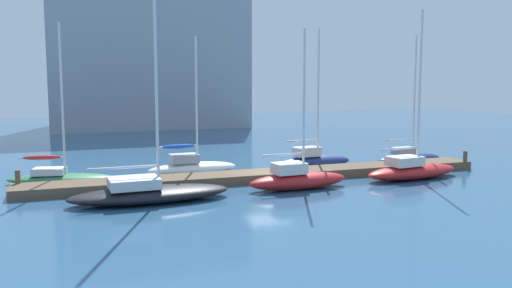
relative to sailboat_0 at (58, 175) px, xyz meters
name	(u,v)px	position (x,y,z in m)	size (l,w,h in m)	color
ground_plane	(267,180)	(12.07, -3.28, -0.47)	(120.00, 120.00, 0.00)	#2D567A
dock_pier	(267,176)	(12.07, -3.28, -0.19)	(29.05, 2.30, 0.55)	brown
dock_piling_near_end	(18,182)	(-2.05, -2.28, 0.17)	(0.28, 0.28, 1.27)	brown
dock_piling_far_end	(465,160)	(26.20, -4.28, 0.17)	(0.28, 0.28, 1.27)	brown
sailboat_0	(58,175)	(0.00, 0.00, 0.00)	(6.37, 3.15, 9.46)	#2D7047
sailboat_1	(149,191)	(4.34, -6.75, 0.09)	(8.27, 3.01, 12.90)	black
sailboat_2	(192,166)	(8.09, -0.10, 0.14)	(5.99, 2.19, 8.85)	white
sailboat_3	(297,178)	(12.72, -6.41, 0.15)	(6.04, 2.09, 8.95)	#B21E1E
sailboat_4	(313,160)	(16.43, -0.70, 0.18)	(5.91, 2.26, 9.52)	navy
sailboat_5	(412,169)	(20.69, -5.96, 0.13)	(7.05, 2.91, 10.33)	#B21E1E
sailboat_6	(409,156)	(23.98, -1.01, 0.09)	(5.57, 1.95, 9.25)	navy
mooring_buoy_red	(313,157)	(18.18, 2.93, -0.17)	(0.58, 0.58, 0.58)	red
harbor_building_distant	(148,56)	(10.74, 35.55, 8.48)	(23.59, 12.15, 17.88)	#9399A3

